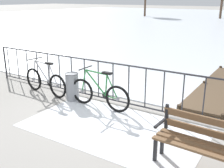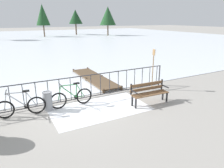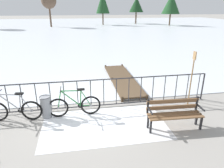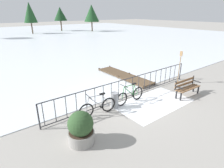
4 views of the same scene
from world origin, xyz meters
name	(u,v)px [view 3 (image 3 of 4)]	position (x,y,z in m)	size (l,w,h in m)	color
ground_plane	(85,108)	(0.00, 0.00, 0.00)	(160.00, 160.00, 0.00)	#9E9991
frozen_pond	(76,28)	(0.00, 28.40, 0.01)	(80.00, 56.00, 0.03)	silver
snow_patch	(105,125)	(0.54, -1.20, 0.00)	(3.75, 2.14, 0.01)	white
railing_fence	(84,94)	(0.00, 0.00, 0.56)	(9.06, 0.06, 1.07)	#2D2D33
bicycle_near_railing	(15,110)	(-2.20, -0.44, 0.37)	(1.71, 0.52, 0.97)	black
bicycle_second	(75,105)	(-0.34, -0.45, 0.37)	(1.71, 0.52, 0.97)	black
park_bench	(174,112)	(2.54, -1.64, 0.51)	(1.62, 0.55, 0.89)	brown
trash_bin	(46,107)	(-1.25, -0.39, 0.37)	(0.35, 0.35, 0.73)	gray
oar_upright	(192,75)	(3.77, -0.34, 1.14)	(0.04, 0.16, 1.98)	#937047
wooden_dock	(122,79)	(1.92, 2.54, 0.12)	(1.10, 4.58, 0.20)	brown
tree_far_west	(136,5)	(12.19, 35.81, 3.68)	(2.88, 2.88, 5.13)	brown
tree_west_mid	(103,3)	(5.12, 33.74, 4.01)	(2.54, 2.54, 5.93)	brown
tree_centre	(49,0)	(-4.27, 31.50, 4.28)	(2.49, 2.49, 5.70)	brown
tree_far_east	(171,3)	(17.17, 30.58, 3.84)	(3.29, 3.29, 5.63)	brown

